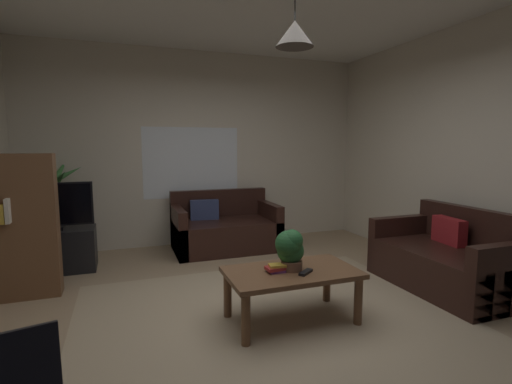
{
  "coord_description": "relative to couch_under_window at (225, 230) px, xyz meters",
  "views": [
    {
      "loc": [
        -1.16,
        -2.92,
        1.48
      ],
      "look_at": [
        0.0,
        0.3,
        1.05
      ],
      "focal_mm": 26.37,
      "sensor_mm": 36.0,
      "label": 1
    }
  ],
  "objects": [
    {
      "name": "remote_on_table_0",
      "position": [
        0.03,
        -2.44,
        0.18
      ],
      "size": [
        0.16,
        0.13,
        0.02
      ],
      "primitive_type": "cube",
      "rotation": [
        0.0,
        0.0,
        2.2
      ],
      "color": "black",
      "rests_on": "coffee_table"
    },
    {
      "name": "pendant_lamp",
      "position": [
        -0.04,
        -2.33,
        2.06
      ],
      "size": [
        0.3,
        0.3,
        0.6
      ],
      "color": "black"
    },
    {
      "name": "tv_stand",
      "position": [
        -2.13,
        -0.26,
        -0.02
      ],
      "size": [
        0.9,
        0.44,
        0.5
      ],
      "primitive_type": "cube",
      "color": "black",
      "rests_on": "ground"
    },
    {
      "name": "book_on_table_2",
      "position": [
        -0.18,
        -2.33,
        0.22
      ],
      "size": [
        0.14,
        0.11,
        0.02
      ],
      "primitive_type": "cube",
      "rotation": [
        0.0,
        0.0,
        -0.11
      ],
      "color": "gold",
      "rests_on": "coffee_table"
    },
    {
      "name": "rug",
      "position": [
        -0.19,
        -2.36,
        -0.27
      ],
      "size": [
        3.23,
        2.91,
        0.01
      ],
      "primitive_type": "cube",
      "color": "tan",
      "rests_on": "ground"
    },
    {
      "name": "couch_right_side",
      "position": [
        1.8,
        -2.2,
        0.0
      ],
      "size": [
        0.86,
        1.43,
        0.82
      ],
      "rotation": [
        0.0,
        0.0,
        -1.57
      ],
      "color": "black",
      "rests_on": "ground"
    },
    {
      "name": "floor",
      "position": [
        -0.19,
        -2.16,
        -0.28
      ],
      "size": [
        4.97,
        5.3,
        0.02
      ],
      "primitive_type": "cube",
      "color": "#9E8466",
      "rests_on": "ground"
    },
    {
      "name": "potted_palm_corner",
      "position": [
        -2.2,
        0.25,
        0.38
      ],
      "size": [
        0.78,
        0.93,
        1.37
      ],
      "color": "#B77051",
      "rests_on": "ground"
    },
    {
      "name": "book_on_table_0",
      "position": [
        -0.18,
        -2.33,
        0.18
      ],
      "size": [
        0.13,
        0.09,
        0.02
      ],
      "primitive_type": "cube",
      "rotation": [
        0.0,
        0.0,
        -0.04
      ],
      "color": "#72387F",
      "rests_on": "coffee_table"
    },
    {
      "name": "wall_back",
      "position": [
        -0.19,
        0.52,
        1.14
      ],
      "size": [
        5.09,
        0.06,
        2.83
      ],
      "primitive_type": "cube",
      "color": "beige",
      "rests_on": "ground"
    },
    {
      "name": "tv",
      "position": [
        -2.13,
        -0.28,
        0.51
      ],
      "size": [
        0.89,
        0.16,
        0.55
      ],
      "color": "black",
      "rests_on": "tv_stand"
    },
    {
      "name": "potted_plant_on_table",
      "position": [
        -0.06,
        -2.31,
        0.36
      ],
      "size": [
        0.26,
        0.25,
        0.35
      ],
      "color": "brown",
      "rests_on": "coffee_table"
    },
    {
      "name": "couch_under_window",
      "position": [
        0.0,
        0.0,
        0.0
      ],
      "size": [
        1.44,
        0.86,
        0.82
      ],
      "color": "black",
      "rests_on": "ground"
    },
    {
      "name": "wall_right",
      "position": [
        2.32,
        -2.16,
        1.14
      ],
      "size": [
        0.06,
        5.3,
        2.83
      ],
      "primitive_type": "cube",
      "color": "beige",
      "rests_on": "ground"
    },
    {
      "name": "book_on_table_1",
      "position": [
        -0.19,
        -2.32,
        0.2
      ],
      "size": [
        0.16,
        0.12,
        0.03
      ],
      "primitive_type": "cube",
      "rotation": [
        0.0,
        0.0,
        0.07
      ],
      "color": "#B22D2D",
      "rests_on": "coffee_table"
    },
    {
      "name": "window_pane",
      "position": [
        -0.36,
        0.49,
        0.94
      ],
      "size": [
        1.41,
        0.01,
        1.04
      ],
      "primitive_type": "cube",
      "color": "white"
    },
    {
      "name": "bookshelf_corner",
      "position": [
        -2.31,
        -1.01,
        0.43
      ],
      "size": [
        0.7,
        0.31,
        1.4
      ],
      "color": "brown",
      "rests_on": "ground"
    },
    {
      "name": "coffee_table",
      "position": [
        -0.04,
        -2.33,
        0.1
      ],
      "size": [
        1.1,
        0.62,
        0.44
      ],
      "color": "brown",
      "rests_on": "ground"
    }
  ]
}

